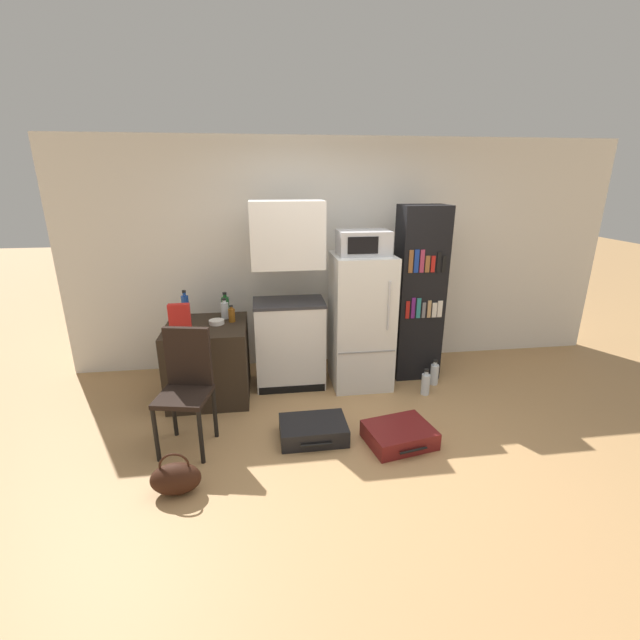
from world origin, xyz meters
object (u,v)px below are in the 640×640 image
refrigerator (361,321)px  suitcase_large_flat (399,435)px  bookshelf (419,294)px  suitcase_small_flat (313,430)px  chair (186,379)px  kitchen_hutch (289,305)px  cereal_box (180,320)px  bottle_milk_white (181,322)px  side_table (209,361)px  bowl (217,322)px  microwave (363,243)px  water_bottle_middle (434,374)px  bottle_amber_beer (232,315)px  bottle_green_tall (225,306)px  bottle_blue_soda (185,305)px  bottle_clear_short (225,310)px  handbag (176,478)px  water_bottle_front (425,384)px

refrigerator → suitcase_large_flat: bearing=-86.0°
suitcase_large_flat → bookshelf: bearing=54.5°
suitcase_small_flat → chair: bearing=174.7°
kitchen_hutch → cereal_box: (-1.03, -0.43, 0.03)m
kitchen_hutch → bottle_milk_white: kitchen_hutch is taller
side_table → bowl: 0.42m
microwave → suitcase_small_flat: 1.90m
kitchen_hutch → water_bottle_middle: kitchen_hutch is taller
suitcase_large_flat → cereal_box: bearing=144.9°
bottle_amber_beer → bottle_green_tall: bearing=108.4°
cereal_box → chair: 0.67m
bottle_green_tall → microwave: bearing=-8.1°
refrigerator → bottle_blue_soda: 1.87m
bottle_blue_soda → chair: bottle_blue_soda is taller
chair → water_bottle_middle: bearing=28.6°
bottle_green_tall → chair: (-0.26, -1.12, -0.29)m
kitchen_hutch → bottle_clear_short: bearing=178.2°
kitchen_hutch → handbag: bearing=-120.0°
side_table → water_bottle_middle: bearing=-1.9°
kitchen_hutch → water_bottle_front: size_ratio=6.84×
bottle_blue_soda → bowl: (0.35, -0.33, -0.09)m
suitcase_large_flat → handbag: size_ratio=1.73×
cereal_box → handbag: size_ratio=0.83×
refrigerator → suitcase_large_flat: (0.08, -1.18, -0.64)m
refrigerator → bottle_milk_white: refrigerator is taller
bottle_blue_soda → refrigerator: bearing=-7.8°
kitchen_hutch → bottle_milk_white: (-1.07, -0.23, -0.06)m
bottle_amber_beer → handbag: (-0.36, -1.53, -0.73)m
microwave → bottle_green_tall: microwave is taller
kitchen_hutch → water_bottle_middle: (1.57, -0.24, -0.78)m
refrigerator → bowl: bearing=-177.1°
bottle_green_tall → chair: bottle_green_tall is taller
bottle_green_tall → suitcase_small_flat: bearing=-57.2°
suitcase_large_flat → bottle_blue_soda: bearing=132.0°
bottle_blue_soda → water_bottle_middle: bottle_blue_soda is taller
bookshelf → bottle_clear_short: bookshelf is taller
microwave → handbag: size_ratio=1.44×
bottle_milk_white → water_bottle_front: (2.45, -0.22, -0.72)m
suitcase_large_flat → chair: bearing=160.3°
kitchen_hutch → bookshelf: (1.43, 0.05, 0.05)m
water_bottle_front → microwave: bearing=148.8°
kitchen_hutch → microwave: 1.00m
microwave → water_bottle_middle: size_ratio=1.79×
cereal_box → bookshelf: bearing=11.0°
kitchen_hutch → bottle_clear_short: kitchen_hutch is taller
bookshelf → water_bottle_front: bookshelf is taller
refrigerator → chair: refrigerator is taller
bottle_green_tall → chair: 1.19m
bottle_amber_beer → suitcase_large_flat: bearing=-38.9°
bottle_green_tall → suitcase_small_flat: bottle_green_tall is taller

